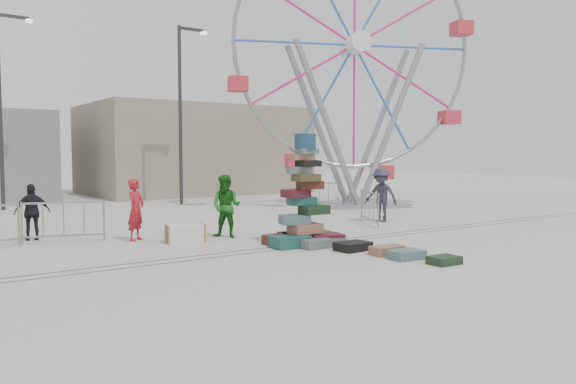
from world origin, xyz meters
TOP-DOWN VIEW (x-y plane):
  - ground at (0.00, 0.00)m, footprint 90.00×90.00m
  - track_line_near at (0.00, 0.60)m, footprint 40.00×0.04m
  - track_line_far at (0.00, 1.00)m, footprint 40.00×0.04m
  - building_right at (7.00, 20.00)m, footprint 12.00×8.00m
  - lamp_post_right at (3.09, 13.00)m, footprint 1.41×0.25m
  - lamp_post_left at (-3.91, 15.00)m, footprint 1.41×0.25m
  - suitcase_tower at (0.89, 0.87)m, footprint 2.05×1.75m
  - ferris_wheel at (8.84, 7.91)m, footprint 9.91×4.24m
  - steamer_trunk at (-1.42, 3.00)m, footprint 1.08×0.78m
  - row_case_0 at (1.17, 1.24)m, footprint 0.76×0.53m
  - row_case_1 at (1.32, 0.41)m, footprint 0.84×0.65m
  - row_case_2 at (1.34, -0.50)m, footprint 0.85×0.63m
  - row_case_3 at (1.62, -1.37)m, footprint 0.81×0.50m
  - row_case_4 at (1.58, -2.00)m, footprint 0.80×0.61m
  - row_case_5 at (1.80, -2.86)m, footprint 0.67×0.50m
  - barricade_dummy_c at (-4.04, 4.77)m, footprint 1.95×0.67m
  - barricade_wheel_front at (5.09, 2.90)m, footprint 1.02×1.82m
  - barricade_wheel_back at (7.56, 8.67)m, footprint 0.58×1.96m
  - pedestrian_red at (-2.37, 4.01)m, footprint 0.72×0.69m
  - pedestrian_green at (-0.15, 3.06)m, footprint 1.04×1.07m
  - pedestrian_black at (-4.63, 5.66)m, footprint 0.92×0.46m
  - pedestrian_grey at (5.90, 3.19)m, footprint 1.04×1.35m

SIDE VIEW (x-z plane):
  - ground at x=0.00m, z-range 0.00..0.00m
  - track_line_near at x=0.00m, z-range 0.00..0.01m
  - track_line_far at x=0.00m, z-range 0.00..0.01m
  - row_case_5 at x=1.80m, z-range 0.00..0.17m
  - row_case_1 at x=1.32m, z-range 0.00..0.19m
  - row_case_4 at x=1.58m, z-range 0.00..0.20m
  - row_case_3 at x=1.62m, z-range 0.00..0.20m
  - row_case_2 at x=1.34m, z-range 0.00..0.21m
  - row_case_0 at x=1.17m, z-range 0.00..0.23m
  - steamer_trunk at x=-1.42m, z-range 0.00..0.46m
  - barricade_dummy_c at x=-4.04m, z-range 0.00..1.10m
  - barricade_wheel_front at x=5.09m, z-range 0.00..1.10m
  - barricade_wheel_back at x=7.56m, z-range 0.00..1.10m
  - pedestrian_black at x=-4.63m, z-range 0.00..1.52m
  - suitcase_tower at x=0.89m, z-range -0.62..2.20m
  - pedestrian_red at x=-2.37m, z-range 0.00..1.66m
  - pedestrian_green at x=-0.15m, z-range 0.00..1.74m
  - pedestrian_grey at x=5.90m, z-range 0.00..1.84m
  - building_right at x=7.00m, z-range 0.00..5.00m
  - lamp_post_right at x=3.09m, z-range 0.48..8.48m
  - lamp_post_left at x=-3.91m, z-range 0.48..8.48m
  - ferris_wheel at x=8.84m, z-range -0.09..12.27m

